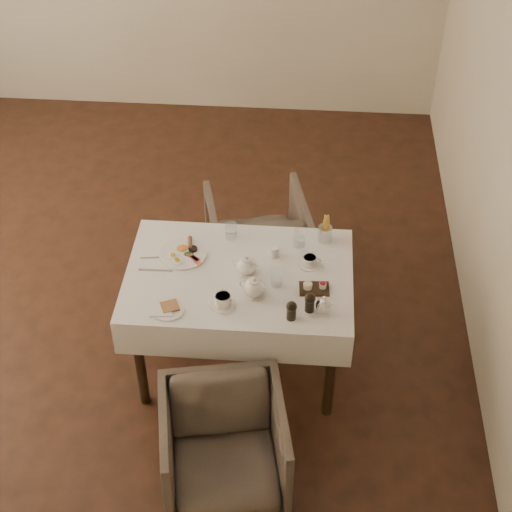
{
  "coord_description": "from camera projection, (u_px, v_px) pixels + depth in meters",
  "views": [
    {
      "loc": [
        1.15,
        -3.84,
        3.73
      ],
      "look_at": [
        0.89,
        -0.52,
        0.82
      ],
      "focal_mm": 55.0,
      "sensor_mm": 36.0,
      "label": 1
    }
  ],
  "objects": [
    {
      "name": "glass_right",
      "position": [
        299.0,
        238.0,
        4.56
      ],
      "size": [
        0.09,
        0.09,
        0.1
      ],
      "primitive_type": "cylinder",
      "rotation": [
        0.0,
        0.0,
        0.26
      ],
      "color": "silver",
      "rests_on": "table"
    },
    {
      "name": "breakfast_plate",
      "position": [
        183.0,
        253.0,
        4.52
      ],
      "size": [
        0.28,
        0.28,
        0.03
      ],
      "rotation": [
        0.0,
        0.0,
        -0.29
      ],
      "color": "white",
      "rests_on": "table"
    },
    {
      "name": "fries_cup",
      "position": [
        325.0,
        230.0,
        4.58
      ],
      "size": [
        0.08,
        0.08,
        0.17
      ],
      "rotation": [
        0.0,
        0.0,
        0.26
      ],
      "color": "silver",
      "rests_on": "table"
    },
    {
      "name": "table",
      "position": [
        239.0,
        289.0,
        4.48
      ],
      "size": [
        1.28,
        0.88,
        0.75
      ],
      "color": "black",
      "rests_on": "ground"
    },
    {
      "name": "silver_pot",
      "position": [
        324.0,
        304.0,
        4.14
      ],
      "size": [
        0.13,
        0.12,
        0.11
      ],
      "primitive_type": null,
      "rotation": [
        0.0,
        0.0,
        0.37
      ],
      "color": "white",
      "rests_on": "table"
    },
    {
      "name": "glass_left",
      "position": [
        231.0,
        231.0,
        4.62
      ],
      "size": [
        0.07,
        0.07,
        0.1
      ],
      "primitive_type": "cylinder",
      "rotation": [
        0.0,
        0.0,
        -0.02
      ],
      "color": "silver",
      "rests_on": "table"
    },
    {
      "name": "creamer",
      "position": [
        274.0,
        251.0,
        4.5
      ],
      "size": [
        0.08,
        0.08,
        0.07
      ],
      "primitive_type": "cylinder",
      "rotation": [
        0.0,
        0.0,
        -0.36
      ],
      "color": "white",
      "rests_on": "table"
    },
    {
      "name": "condiment_board",
      "position": [
        314.0,
        288.0,
        4.3
      ],
      "size": [
        0.17,
        0.12,
        0.04
      ],
      "rotation": [
        0.0,
        0.0,
        0.06
      ],
      "color": "black",
      "rests_on": "table"
    },
    {
      "name": "teacup_far",
      "position": [
        310.0,
        261.0,
        4.44
      ],
      "size": [
        0.12,
        0.12,
        0.06
      ],
      "rotation": [
        0.0,
        0.0,
        0.04
      ],
      "color": "white",
      "rests_on": "table"
    },
    {
      "name": "teacup_near",
      "position": [
        223.0,
        301.0,
        4.2
      ],
      "size": [
        0.14,
        0.14,
        0.07
      ],
      "rotation": [
        0.0,
        0.0,
        -0.23
      ],
      "color": "white",
      "rests_on": "table"
    },
    {
      "name": "glass_mid",
      "position": [
        277.0,
        279.0,
        4.31
      ],
      "size": [
        0.08,
        0.08,
        0.09
      ],
      "primitive_type": "cylinder",
      "rotation": [
        0.0,
        0.0,
        0.35
      ],
      "color": "silver",
      "rests_on": "table"
    },
    {
      "name": "pepper_mill_left",
      "position": [
        291.0,
        310.0,
        4.1
      ],
      "size": [
        0.07,
        0.07,
        0.12
      ],
      "primitive_type": null,
      "rotation": [
        0.0,
        0.0,
        -0.27
      ],
      "color": "black",
      "rests_on": "table"
    },
    {
      "name": "cutlery_fork",
      "position": [
        157.0,
        258.0,
        4.51
      ],
      "size": [
        0.19,
        0.04,
        0.0
      ],
      "primitive_type": "cube",
      "rotation": [
        0.0,
        0.0,
        1.7
      ],
      "color": "silver",
      "rests_on": "table"
    },
    {
      "name": "armchair_near",
      "position": [
        224.0,
        446.0,
        4.08
      ],
      "size": [
        0.75,
        0.76,
        0.6
      ],
      "primitive_type": "imported",
      "rotation": [
        0.0,
        0.0,
        0.19
      ],
      "color": "#4D4339",
      "rests_on": "ground"
    },
    {
      "name": "teapot_front",
      "position": [
        254.0,
        287.0,
        4.23
      ],
      "size": [
        0.19,
        0.17,
        0.13
      ],
      "primitive_type": null,
      "rotation": [
        0.0,
        0.0,
        -0.29
      ],
      "color": "white",
      "rests_on": "table"
    },
    {
      "name": "cutlery_knife",
      "position": [
        156.0,
        270.0,
        4.42
      ],
      "size": [
        0.2,
        0.02,
        0.0
      ],
      "primitive_type": "cube",
      "rotation": [
        0.0,
        0.0,
        1.58
      ],
      "color": "silver",
      "rests_on": "table"
    },
    {
      "name": "side_plate",
      "position": [
        166.0,
        309.0,
        4.18
      ],
      "size": [
        0.18,
        0.18,
        0.02
      ],
      "rotation": [
        0.0,
        0.0,
        0.21
      ],
      "color": "white",
      "rests_on": "table"
    },
    {
      "name": "armchair_far",
      "position": [
        257.0,
        237.0,
        5.36
      ],
      "size": [
        0.79,
        0.81,
        0.61
      ],
      "primitive_type": "imported",
      "rotation": [
        0.0,
        0.0,
        3.38
      ],
      "color": "#4D4339",
      "rests_on": "ground"
    },
    {
      "name": "teapot_centre",
      "position": [
        247.0,
        265.0,
        4.37
      ],
      "size": [
        0.17,
        0.14,
        0.12
      ],
      "primitive_type": null,
      "rotation": [
        0.0,
        0.0,
        -0.17
      ],
      "color": "white",
      "rests_on": "table"
    },
    {
      "name": "pepper_mill_right",
      "position": [
        310.0,
        302.0,
        4.15
      ],
      "size": [
        0.07,
        0.07,
        0.12
      ],
      "primitive_type": null,
      "rotation": [
        0.0,
        0.0,
        0.14
      ],
      "color": "black",
      "rests_on": "table"
    }
  ]
}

